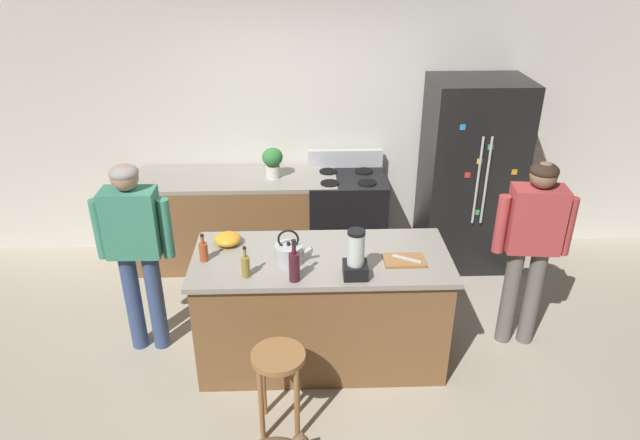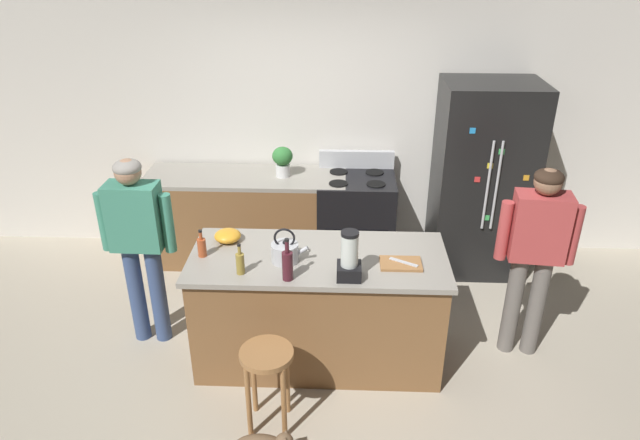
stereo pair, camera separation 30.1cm
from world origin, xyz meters
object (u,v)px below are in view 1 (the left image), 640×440
at_px(potted_plant, 273,161).
at_px(kitchen_island, 321,308).
at_px(blender_appliance, 356,257).
at_px(tea_kettle, 289,253).
at_px(person_by_sink_right, 532,239).
at_px(bottle_vinegar, 246,266).
at_px(bar_stool, 279,370).
at_px(refrigerator, 470,176).
at_px(chef_knife, 407,259).
at_px(stove_range, 346,219).
at_px(bottle_wine, 294,266).
at_px(mixing_bowl, 228,239).
at_px(cutting_board, 404,260).
at_px(person_by_island_left, 135,242).
at_px(bottle_cooking_sauce, 204,251).

bearing_deg(potted_plant, kitchen_island, -74.92).
bearing_deg(blender_appliance, tea_kettle, 156.25).
height_order(person_by_sink_right, bottle_vinegar, person_by_sink_right).
bearing_deg(bar_stool, potted_plant, 92.72).
xyz_separation_m(refrigerator, chef_knife, (-0.90, -1.60, 0.01)).
height_order(stove_range, potted_plant, potted_plant).
relative_size(potted_plant, bottle_wine, 0.95).
bearing_deg(refrigerator, bottle_wine, -133.33).
height_order(tea_kettle, chef_knife, tea_kettle).
relative_size(kitchen_island, bottle_vinegar, 8.14).
height_order(refrigerator, mixing_bowl, refrigerator).
relative_size(cutting_board, chef_knife, 1.36).
xyz_separation_m(blender_appliance, bottle_vinegar, (-0.76, 0.02, -0.07)).
bearing_deg(person_by_island_left, bottle_cooking_sauce, -21.26).
bearing_deg(person_by_sink_right, tea_kettle, -172.98).
height_order(blender_appliance, bottle_wine, blender_appliance).
bearing_deg(bar_stool, blender_appliance, 40.03).
height_order(kitchen_island, person_by_island_left, person_by_island_left).
bearing_deg(person_by_island_left, person_by_sink_right, -0.61).
bearing_deg(person_by_sink_right, potted_plant, 145.72).
height_order(person_by_sink_right, tea_kettle, person_by_sink_right).
xyz_separation_m(bottle_wine, bottle_vinegar, (-0.34, 0.06, -0.03)).
bearing_deg(tea_kettle, refrigerator, 41.90).
bearing_deg(bottle_vinegar, person_by_island_left, 153.13).
bearing_deg(bottle_cooking_sauce, bottle_vinegar, -35.28).
xyz_separation_m(stove_range, person_by_island_left, (-1.72, -1.34, 0.50)).
distance_m(potted_plant, blender_appliance, 1.94).
xyz_separation_m(person_by_sink_right, blender_appliance, (-1.41, -0.43, 0.12)).
distance_m(person_by_island_left, bottle_wine, 1.32).
distance_m(bottle_vinegar, cutting_board, 1.15).
xyz_separation_m(kitchen_island, refrigerator, (1.52, 1.50, 0.48)).
bearing_deg(chef_knife, bottle_wine, -135.07).
bearing_deg(potted_plant, cutting_board, -58.30).
relative_size(stove_range, person_by_sink_right, 0.70).
relative_size(stove_range, chef_knife, 5.07).
height_order(bottle_cooking_sauce, mixing_bowl, bottle_cooking_sauce).
distance_m(kitchen_island, bottle_vinegar, 0.81).
bearing_deg(bottle_wine, blender_appliance, 5.22).
relative_size(stove_range, tea_kettle, 4.05).
distance_m(bar_stool, mixing_bowl, 1.13).
distance_m(kitchen_island, blender_appliance, 0.72).
height_order(bar_stool, chef_knife, chef_knife).
distance_m(stove_range, tea_kettle, 1.78).
xyz_separation_m(person_by_sink_right, cutting_board, (-1.03, -0.25, -0.02)).
bearing_deg(kitchen_island, person_by_island_left, 172.57).
distance_m(blender_appliance, mixing_bowl, 1.06).
xyz_separation_m(refrigerator, stove_range, (-1.21, 0.02, -0.47)).
distance_m(stove_range, bar_stool, 2.34).
height_order(person_by_sink_right, bottle_wine, person_by_sink_right).
distance_m(blender_appliance, bottle_wine, 0.43).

